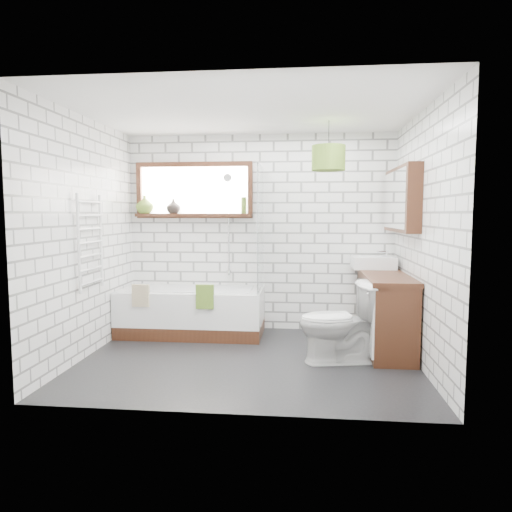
# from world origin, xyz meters

# --- Properties ---
(floor) EXTENTS (3.40, 2.60, 0.01)m
(floor) POSITION_xyz_m (0.00, 0.00, -0.01)
(floor) COLOR black
(floor) RESTS_ON ground
(ceiling) EXTENTS (3.40, 2.60, 0.01)m
(ceiling) POSITION_xyz_m (0.00, 0.00, 2.50)
(ceiling) COLOR white
(ceiling) RESTS_ON ground
(wall_back) EXTENTS (3.40, 0.01, 2.50)m
(wall_back) POSITION_xyz_m (0.00, 1.30, 1.25)
(wall_back) COLOR white
(wall_back) RESTS_ON ground
(wall_front) EXTENTS (3.40, 0.01, 2.50)m
(wall_front) POSITION_xyz_m (0.00, -1.30, 1.25)
(wall_front) COLOR white
(wall_front) RESTS_ON ground
(wall_left) EXTENTS (0.01, 2.60, 2.50)m
(wall_left) POSITION_xyz_m (-1.70, 0.00, 1.25)
(wall_left) COLOR white
(wall_left) RESTS_ON ground
(wall_right) EXTENTS (0.01, 2.60, 2.50)m
(wall_right) POSITION_xyz_m (1.70, 0.00, 1.25)
(wall_right) COLOR white
(wall_right) RESTS_ON ground
(window) EXTENTS (1.52, 0.16, 0.68)m
(window) POSITION_xyz_m (-0.85, 1.26, 1.80)
(window) COLOR black
(window) RESTS_ON wall_back
(towel_radiator) EXTENTS (0.06, 0.52, 1.00)m
(towel_radiator) POSITION_xyz_m (-1.66, 0.00, 1.20)
(towel_radiator) COLOR white
(towel_radiator) RESTS_ON wall_left
(mirror_cabinet) EXTENTS (0.16, 1.20, 0.70)m
(mirror_cabinet) POSITION_xyz_m (1.62, 0.60, 1.65)
(mirror_cabinet) COLOR black
(mirror_cabinet) RESTS_ON wall_right
(shower_riser) EXTENTS (0.02, 0.02, 1.30)m
(shower_riser) POSITION_xyz_m (-0.40, 1.26, 1.35)
(shower_riser) COLOR silver
(shower_riser) RESTS_ON wall_back
(bathtub) EXTENTS (1.75, 0.77, 0.57)m
(bathtub) POSITION_xyz_m (-0.81, 0.91, 0.28)
(bathtub) COLOR white
(bathtub) RESTS_ON floor
(shower_screen) EXTENTS (0.02, 0.72, 1.50)m
(shower_screen) POSITION_xyz_m (0.04, 0.91, 1.32)
(shower_screen) COLOR white
(shower_screen) RESTS_ON bathtub
(towel_green) EXTENTS (0.20, 0.06, 0.28)m
(towel_green) POSITION_xyz_m (-0.56, 0.53, 0.55)
(towel_green) COLOR #537523
(towel_green) RESTS_ON bathtub
(towel_beige) EXTENTS (0.20, 0.05, 0.26)m
(towel_beige) POSITION_xyz_m (-1.32, 0.53, 0.55)
(towel_beige) COLOR tan
(towel_beige) RESTS_ON bathtub
(vanity) EXTENTS (0.47, 1.46, 0.84)m
(vanity) POSITION_xyz_m (1.46, 0.56, 0.42)
(vanity) COLOR black
(vanity) RESTS_ON floor
(basin) EXTENTS (0.50, 0.44, 0.15)m
(basin) POSITION_xyz_m (1.40, 1.06, 0.91)
(basin) COLOR white
(basin) RESTS_ON vanity
(tap) EXTENTS (0.04, 0.04, 0.16)m
(tap) POSITION_xyz_m (1.56, 1.06, 0.97)
(tap) COLOR silver
(tap) RESTS_ON vanity
(toilet) EXTENTS (0.59, 0.87, 0.82)m
(toilet) POSITION_xyz_m (0.93, 0.01, 0.41)
(toilet) COLOR white
(toilet) RESTS_ON floor
(vase_olive) EXTENTS (0.26, 0.26, 0.23)m
(vase_olive) POSITION_xyz_m (-1.50, 1.23, 1.60)
(vase_olive) COLOR #5A7A25
(vase_olive) RESTS_ON window
(vase_dark) EXTENTS (0.24, 0.24, 0.19)m
(vase_dark) POSITION_xyz_m (-1.12, 1.23, 1.57)
(vase_dark) COLOR black
(vase_dark) RESTS_ON window
(bottle) EXTENTS (0.07, 0.07, 0.21)m
(bottle) POSITION_xyz_m (-0.20, 1.23, 1.58)
(bottle) COLOR #5A7A25
(bottle) RESTS_ON window
(pendant) EXTENTS (0.36, 0.36, 0.27)m
(pendant) POSITION_xyz_m (0.82, 0.52, 2.10)
(pendant) COLOR #537523
(pendant) RESTS_ON ceiling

